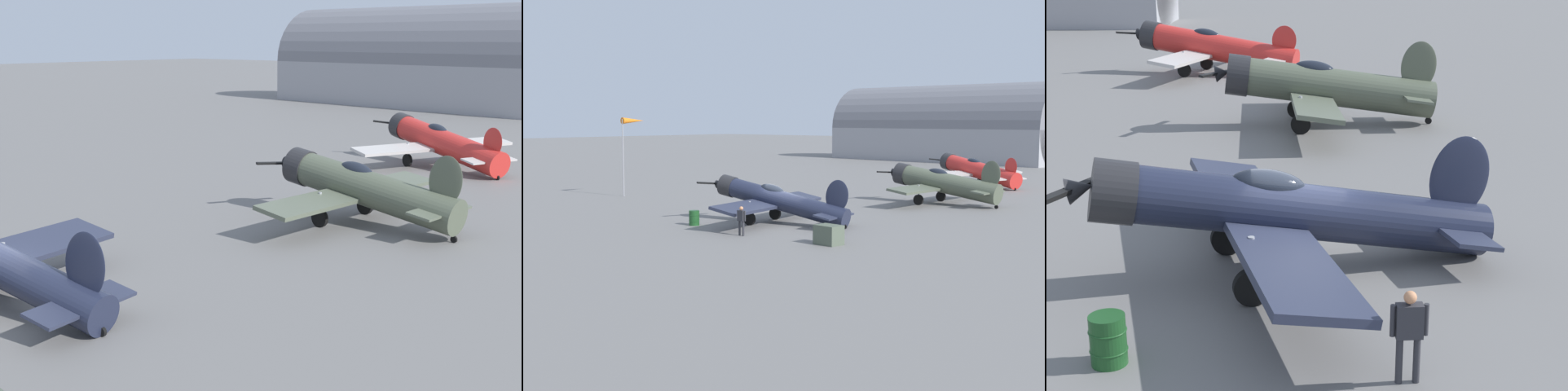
{
  "view_description": "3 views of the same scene",
  "coord_description": "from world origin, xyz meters",
  "views": [
    {
      "loc": [
        20.49,
        -11.24,
        8.11
      ],
      "look_at": [
        -0.1,
        12.19,
        1.6
      ],
      "focal_mm": 52.26,
      "sensor_mm": 36.0,
      "label": 1
    },
    {
      "loc": [
        29.72,
        -35.59,
        6.56
      ],
      "look_at": [
        -0.0,
        0.0,
        1.8
      ],
      "focal_mm": 51.54,
      "sensor_mm": 36.0,
      "label": 2
    },
    {
      "loc": [
        -1.72,
        -16.98,
        6.93
      ],
      "look_at": [
        -0.0,
        0.0,
        1.8
      ],
      "focal_mm": 55.19,
      "sensor_mm": 36.0,
      "label": 3
    }
  ],
  "objects": [
    {
      "name": "distant_hangar",
      "position": [
        -26.06,
        71.78,
        4.38
      ],
      "size": [
        38.43,
        17.28,
        13.56
      ],
      "rotation": [
        0.0,
        0.0,
        3.04
      ],
      "color": "#939399",
      "rests_on": "ground_plane"
    },
    {
      "name": "airplane_mid_apron",
      "position": [
        2.31,
        16.23,
        1.65
      ],
      "size": [
        10.03,
        11.11,
        3.61
      ],
      "rotation": [
        0.0,
        0.0,
        3.11
      ],
      "color": "#4C5442",
      "rests_on": "ground_plane"
    },
    {
      "name": "airplane_far_line",
      "position": [
        -2.43,
        32.19,
        1.6
      ],
      "size": [
        11.11,
        11.63,
        3.12
      ],
      "rotation": [
        0.0,
        0.0,
        2.76
      ],
      "color": "red",
      "rests_on": "ground_plane"
    },
    {
      "name": "ground_plane",
      "position": [
        0.0,
        0.0,
        0.0
      ],
      "size": [
        400.0,
        400.0,
        0.0
      ],
      "primitive_type": "plane",
      "color": "slate"
    }
  ]
}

